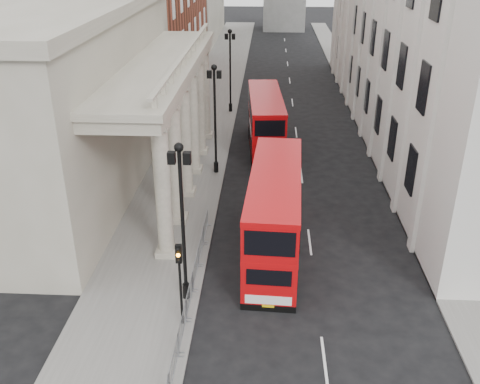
{
  "coord_description": "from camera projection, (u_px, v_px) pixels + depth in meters",
  "views": [
    {
      "loc": [
        3.29,
        -17.92,
        16.62
      ],
      "look_at": [
        1.73,
        11.04,
        2.72
      ],
      "focal_mm": 40.0,
      "sensor_mm": 36.0,
      "label": 1
    }
  ],
  "objects": [
    {
      "name": "pedestrian_b",
      "position": [
        170.0,
        184.0,
        37.39
      ],
      "size": [
        1.0,
        0.91,
        1.67
      ],
      "primitive_type": "imported",
      "rotation": [
        0.0,
        0.0,
        3.57
      ],
      "color": "black",
      "rests_on": "sidewalk_west"
    },
    {
      "name": "lamp_post_north",
      "position": [
        230.0,
        65.0,
        53.81
      ],
      "size": [
        1.05,
        0.44,
        8.32
      ],
      "color": "black",
      "rests_on": "sidewalk_west"
    },
    {
      "name": "pedestrian_c",
      "position": [
        177.0,
        158.0,
        41.67
      ],
      "size": [
        0.97,
        0.78,
        1.72
      ],
      "primitive_type": "imported",
      "rotation": [
        0.0,
        0.0,
        5.96
      ],
      "color": "black",
      "rests_on": "sidewalk_west"
    },
    {
      "name": "sidewalk_east",
      "position": [
        377.0,
        133.0,
        49.82
      ],
      "size": [
        3.0,
        140.0,
        0.12
      ],
      "primitive_type": "cube",
      "color": "slate",
      "rests_on": "ground"
    },
    {
      "name": "sidewalk_west",
      "position": [
        201.0,
        130.0,
        50.62
      ],
      "size": [
        6.0,
        140.0,
        0.12
      ],
      "primitive_type": "cube",
      "color": "slate",
      "rests_on": "ground"
    },
    {
      "name": "kerb",
      "position": [
        232.0,
        130.0,
        50.47
      ],
      "size": [
        0.2,
        140.0,
        0.14
      ],
      "primitive_type": "cube",
      "color": "slate",
      "rests_on": "ground"
    },
    {
      "name": "portico_building",
      "position": [
        72.0,
        103.0,
        37.61
      ],
      "size": [
        9.0,
        28.0,
        12.0
      ],
      "primitive_type": "cube",
      "color": "gray",
      "rests_on": "ground"
    },
    {
      "name": "bus_near",
      "position": [
        275.0,
        212.0,
        30.18
      ],
      "size": [
        3.32,
        11.55,
        4.93
      ],
      "rotation": [
        0.0,
        0.0,
        -0.05
      ],
      "color": "#BD080C",
      "rests_on": "ground"
    },
    {
      "name": "lamp_post_south",
      "position": [
        182.0,
        214.0,
        24.99
      ],
      "size": [
        1.05,
        0.44,
        8.32
      ],
      "color": "black",
      "rests_on": "sidewalk_west"
    },
    {
      "name": "crowd_barriers",
      "position": [
        186.0,
        311.0,
        25.21
      ],
      "size": [
        0.5,
        18.75,
        1.1
      ],
      "color": "gray",
      "rests_on": "sidewalk_west"
    },
    {
      "name": "bus_far",
      "position": [
        265.0,
        121.0,
        45.25
      ],
      "size": [
        3.36,
        11.08,
        4.72
      ],
      "rotation": [
        0.0,
        0.0,
        0.07
      ],
      "color": "#B7080B",
      "rests_on": "ground"
    },
    {
      "name": "traffic_light",
      "position": [
        180.0,
        270.0,
        23.95
      ],
      "size": [
        0.28,
        0.33,
        4.3
      ],
      "color": "black",
      "rests_on": "sidewalk_west"
    },
    {
      "name": "ground",
      "position": [
        187.0,
        355.0,
        23.48
      ],
      "size": [
        260.0,
        260.0,
        0.0
      ],
      "primitive_type": "plane",
      "color": "black",
      "rests_on": "ground"
    },
    {
      "name": "pedestrian_a",
      "position": [
        172.0,
        170.0,
        39.38
      ],
      "size": [
        0.78,
        0.61,
        1.9
      ],
      "primitive_type": "imported",
      "rotation": [
        0.0,
        0.0,
        0.24
      ],
      "color": "black",
      "rests_on": "sidewalk_west"
    },
    {
      "name": "lamp_post_mid",
      "position": [
        215.0,
        112.0,
        39.4
      ],
      "size": [
        1.05,
        0.44,
        8.32
      ],
      "color": "black",
      "rests_on": "sidewalk_west"
    }
  ]
}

